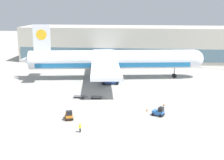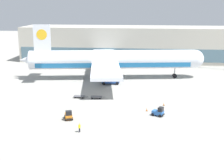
# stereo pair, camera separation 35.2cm
# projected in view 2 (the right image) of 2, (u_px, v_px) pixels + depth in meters

# --- Properties ---
(ground_plane) EXTENTS (400.00, 400.00, 0.00)m
(ground_plane) POSITION_uv_depth(u_px,v_px,m) (108.00, 115.00, 66.54)
(ground_plane) COLOR #9E9B93
(terminal_building) EXTENTS (90.00, 18.20, 14.00)m
(terminal_building) POSITION_uv_depth(u_px,v_px,m) (132.00, 44.00, 128.73)
(terminal_building) COLOR #BCB7A8
(terminal_building) RESTS_ON ground_plane
(airplane_main) EXTENTS (57.82, 48.66, 17.00)m
(airplane_main) POSITION_uv_depth(u_px,v_px,m) (111.00, 60.00, 97.92)
(airplane_main) COLOR silver
(airplane_main) RESTS_ON ground_plane
(scissor_lift_loader) EXTENTS (5.59, 4.04, 5.72)m
(scissor_lift_loader) POSITION_uv_depth(u_px,v_px,m) (110.00, 77.00, 92.03)
(scissor_lift_loader) COLOR #284C99
(scissor_lift_loader) RESTS_ON ground_plane
(baggage_tug_foreground) EXTENTS (2.80, 2.43, 2.00)m
(baggage_tug_foreground) POSITION_uv_depth(u_px,v_px,m) (159.00, 112.00, 65.89)
(baggage_tug_foreground) COLOR #2D66B7
(baggage_tug_foreground) RESTS_ON ground_plane
(baggage_tug_far) EXTENTS (2.25, 2.75, 2.00)m
(baggage_tug_far) POSITION_uv_depth(u_px,v_px,m) (69.00, 115.00, 63.92)
(baggage_tug_far) COLOR orange
(baggage_tug_far) RESTS_ON ground_plane
(baggage_dolly_lead) EXTENTS (3.70, 1.51, 0.48)m
(baggage_dolly_lead) POSITION_uv_depth(u_px,v_px,m) (79.00, 96.00, 78.71)
(baggage_dolly_lead) COLOR #56565B
(baggage_dolly_lead) RESTS_ON ground_plane
(baggage_dolly_second) EXTENTS (3.70, 1.51, 0.48)m
(baggage_dolly_second) POSITION_uv_depth(u_px,v_px,m) (96.00, 97.00, 78.18)
(baggage_dolly_second) COLOR #56565B
(baggage_dolly_second) RESTS_ON ground_plane
(ground_crew_near) EXTENTS (0.37, 0.51, 1.73)m
(ground_crew_near) POSITION_uv_depth(u_px,v_px,m) (79.00, 127.00, 57.45)
(ground_crew_near) COLOR black
(ground_crew_near) RESTS_ON ground_plane
(traffic_cone_near) EXTENTS (0.40, 0.40, 0.75)m
(traffic_cone_near) POSITION_uv_depth(u_px,v_px,m) (147.00, 109.00, 68.94)
(traffic_cone_near) COLOR black
(traffic_cone_near) RESTS_ON ground_plane
(traffic_cone_far) EXTENTS (0.40, 0.40, 0.68)m
(traffic_cone_far) POSITION_uv_depth(u_px,v_px,m) (164.00, 104.00, 72.77)
(traffic_cone_far) COLOR black
(traffic_cone_far) RESTS_ON ground_plane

